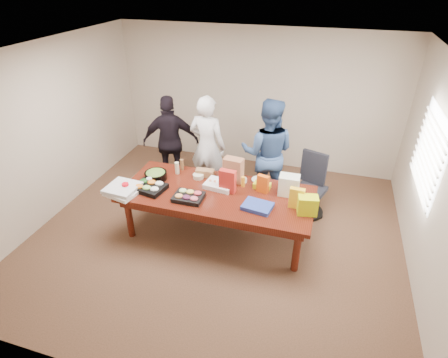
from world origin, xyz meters
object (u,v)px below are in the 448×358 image
(person_center, at_px, (207,146))
(sheet_cake, at_px, (220,185))
(salad_bowl, at_px, (156,176))
(conference_table, at_px, (217,213))
(person_right, at_px, (267,153))
(office_chair, at_px, (311,188))

(person_center, bearing_deg, sheet_cake, 124.46)
(person_center, relative_size, salad_bowl, 5.26)
(conference_table, distance_m, sheet_cake, 0.44)
(person_center, bearing_deg, salad_bowl, 70.05)
(person_right, distance_m, salad_bowl, 1.86)
(office_chair, bearing_deg, person_center, -167.60)
(conference_table, bearing_deg, salad_bowl, 174.74)
(office_chair, xyz_separation_m, salad_bowl, (-2.32, -0.83, 0.30))
(conference_table, xyz_separation_m, salad_bowl, (-1.03, 0.09, 0.43))
(sheet_cake, bearing_deg, conference_table, -77.95)
(conference_table, relative_size, office_chair, 2.77)
(office_chair, xyz_separation_m, person_center, (-1.82, 0.19, 0.40))
(salad_bowl, bearing_deg, office_chair, 19.64)
(salad_bowl, bearing_deg, person_center, 64.09)
(person_center, distance_m, sheet_cake, 1.10)
(office_chair, xyz_separation_m, sheet_cake, (-1.30, -0.77, 0.28))
(person_center, relative_size, person_right, 0.97)
(person_center, height_order, salad_bowl, person_center)
(office_chair, bearing_deg, conference_table, -126.10)
(sheet_cake, bearing_deg, person_center, 125.61)
(conference_table, height_order, person_right, person_right)
(conference_table, relative_size, person_center, 1.55)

